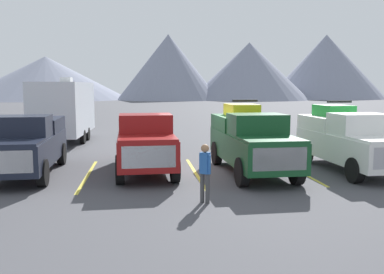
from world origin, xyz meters
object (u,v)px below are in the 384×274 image
(pickup_truck_a, at_px, (27,143))
(camper_trailer_a, at_px, (64,108))
(pickup_truck_c, at_px, (251,139))
(person_c, at_px, (205,169))
(pickup_truck_d, at_px, (349,139))
(pickup_truck_b, at_px, (145,141))

(pickup_truck_a, height_order, camper_trailer_a, camper_trailer_a)
(pickup_truck_c, height_order, person_c, pickup_truck_c)
(camper_trailer_a, relative_size, person_c, 4.61)
(pickup_truck_d, bearing_deg, person_c, -147.41)
(pickup_truck_b, relative_size, person_c, 3.41)
(pickup_truck_d, xyz_separation_m, person_c, (-6.10, -3.90, -0.26))
(pickup_truck_c, distance_m, pickup_truck_d, 3.82)
(pickup_truck_c, xyz_separation_m, camper_trailer_a, (-8.31, 9.43, 0.71))
(pickup_truck_c, relative_size, person_c, 3.52)
(pickup_truck_b, distance_m, pickup_truck_d, 7.69)
(pickup_truck_a, relative_size, person_c, 3.54)
(camper_trailer_a, bearing_deg, pickup_truck_a, -88.41)
(pickup_truck_c, distance_m, camper_trailer_a, 12.59)
(pickup_truck_b, xyz_separation_m, camper_trailer_a, (-4.47, 8.78, 0.78))
(pickup_truck_d, relative_size, person_c, 3.49)
(pickup_truck_a, height_order, person_c, pickup_truck_a)
(camper_trailer_a, bearing_deg, pickup_truck_b, -63.02)
(camper_trailer_a, distance_m, person_c, 14.62)
(pickup_truck_a, relative_size, camper_trailer_a, 0.77)
(pickup_truck_a, relative_size, pickup_truck_c, 1.00)
(pickup_truck_a, distance_m, person_c, 7.33)
(pickup_truck_d, height_order, camper_trailer_a, camper_trailer_a)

